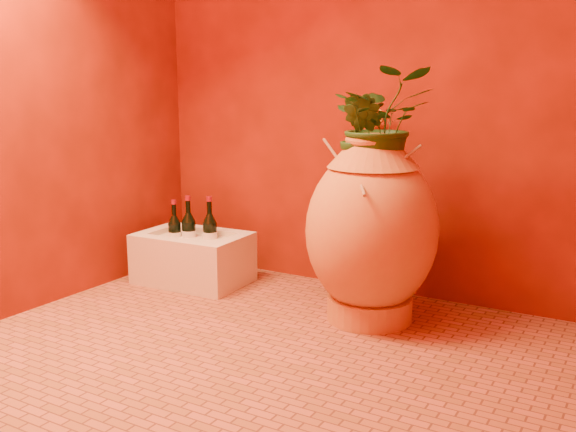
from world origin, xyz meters
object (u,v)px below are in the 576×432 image
Objects in this scene: wine_bottle_c at (175,234)px; amphora at (371,230)px; stone_basin at (193,259)px; wall_tap at (375,126)px; wine_bottle_a at (210,234)px; wine_bottle_b at (189,233)px.

amphora is at bearing -1.77° from wine_bottle_c.
wall_tap reaches higher than stone_basin.
wine_bottle_c is at bearing -163.69° from wall_tap.
wall_tap reaches higher than wine_bottle_a.
stone_basin is (-1.07, 0.04, -0.29)m from amphora.
stone_basin is 1.84× the size of wine_bottle_a.
wine_bottle_b is 1.76× the size of wall_tap.
wine_bottle_b reaches higher than stone_basin.
wall_tap is at bearing 15.98° from wine_bottle_a.
amphora is at bearing -5.74° from wine_bottle_a.
stone_basin is at bearing -30.15° from wine_bottle_b.
amphora is 2.64× the size of wine_bottle_b.
wine_bottle_a is at bearing 17.76° from wine_bottle_c.
wine_bottle_a is (-0.99, 0.10, -0.16)m from amphora.
wall_tap is (1.05, 0.31, 0.61)m from wine_bottle_c.
wine_bottle_a is at bearing 13.51° from wine_bottle_b.
amphora is 1.13m from wine_bottle_b.
stone_basin is 0.17m from wine_bottle_a.
wine_bottle_a is 1.07m from wall_tap.
wine_bottle_b is at bearing 24.50° from wine_bottle_c.
wine_bottle_b is at bearing -166.49° from wine_bottle_a.
wine_bottle_b is at bearing 176.41° from amphora.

